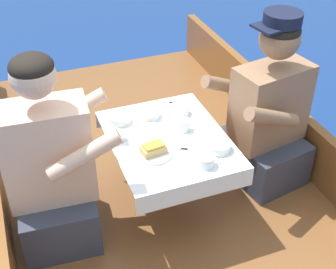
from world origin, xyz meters
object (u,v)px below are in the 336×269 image
(coffee_cup_port, at_px, (183,124))
(person_starboard, at_px, (267,117))
(coffee_cup_starboard, at_px, (206,161))
(person_port, at_px, (52,171))
(sandwich, at_px, (153,149))

(coffee_cup_port, bearing_deg, person_starboard, -2.34)
(coffee_cup_port, bearing_deg, coffee_cup_starboard, -92.11)
(coffee_cup_starboard, bearing_deg, person_port, 159.82)
(person_starboard, relative_size, coffee_cup_starboard, 9.34)
(person_starboard, height_order, sandwich, person_starboard)
(person_port, bearing_deg, sandwich, -5.25)
(person_port, relative_size, sandwich, 7.96)
(person_port, relative_size, coffee_cup_port, 10.87)
(sandwich, bearing_deg, coffee_cup_port, 33.09)
(person_port, height_order, person_starboard, same)
(sandwich, relative_size, coffee_cup_starboard, 1.17)
(coffee_cup_port, bearing_deg, sandwich, -146.91)
(person_port, xyz_separation_m, coffee_cup_starboard, (0.68, -0.25, 0.06))
(person_port, distance_m, coffee_cup_port, 0.69)
(person_starboard, xyz_separation_m, coffee_cup_port, (-0.49, 0.02, 0.06))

